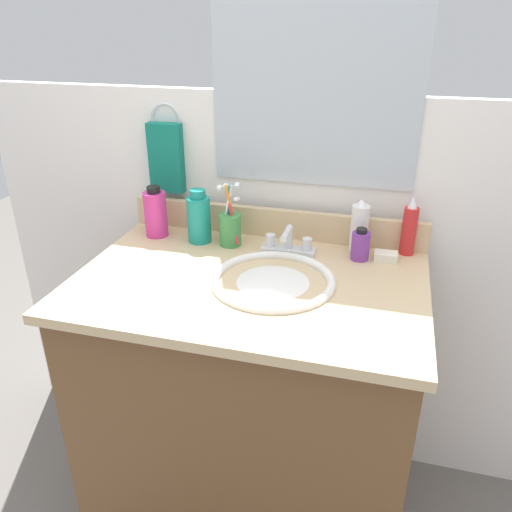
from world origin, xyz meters
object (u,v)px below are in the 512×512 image
faucet (288,244)px  bottle_soap_pink (156,213)px  bottle_cream_purple (360,245)px  cup_green (230,227)px  bottle_spray_red (409,229)px  soap_bar (386,256)px  bottle_mouthwash_teal (199,218)px  bottle_lotion_white (359,227)px  hand_towel (166,158)px

faucet → bottle_soap_pink: bearing=177.6°
bottle_cream_purple → cup_green: cup_green is taller
bottle_spray_red → soap_bar: (-0.06, -0.06, -0.07)m
bottle_mouthwash_teal → bottle_soap_pink: bearing=177.0°
bottle_soap_pink → bottle_spray_red: bearing=4.9°
faucet → soap_bar: faucet is taller
faucet → bottle_soap_pink: bottle_soap_pink is taller
faucet → bottle_soap_pink: (-0.43, 0.02, 0.05)m
bottle_cream_purple → cup_green: 0.39m
bottle_spray_red → bottle_lotion_white: bottle_spray_red is taller
faucet → bottle_cream_purple: bottle_cream_purple is taller
bottle_soap_pink → soap_bar: bottle_soap_pink is taller
bottle_cream_purple → bottle_mouthwash_teal: bearing=179.9°
bottle_mouthwash_teal → cup_green: (0.10, -0.00, -0.02)m
hand_towel → bottle_cream_purple: (0.64, -0.12, -0.18)m
bottle_soap_pink → bottle_lotion_white: bearing=5.0°
bottle_cream_purple → bottle_lotion_white: (-0.01, 0.06, 0.03)m
faucet → cup_green: size_ratio=0.83×
bottle_cream_purple → bottle_lotion_white: bearing=99.7°
faucet → bottle_mouthwash_teal: bearing=177.9°
faucet → cup_green: bearing=176.9°
bottle_soap_pink → bottle_mouthwash_teal: 0.15m
soap_bar → hand_towel: bearing=171.3°
bottle_spray_red → bottle_lotion_white: 0.14m
soap_bar → bottle_soap_pink: bearing=-179.7°
soap_bar → faucet: bearing=-175.7°
bottle_cream_purple → cup_green: bearing=179.9°
faucet → hand_towel: bearing=163.2°
bottle_cream_purple → bottle_spray_red: size_ratio=0.54×
faucet → soap_bar: 0.28m
bottle_cream_purple → bottle_mouthwash_teal: bottle_mouthwash_teal is taller
bottle_lotion_white → cup_green: size_ratio=0.82×
bottle_mouthwash_teal → bottle_lotion_white: (0.48, 0.06, -0.00)m
bottle_cream_purple → cup_green: size_ratio=0.49×
faucet → bottle_lotion_white: bearing=20.4°
cup_green → faucet: bearing=-3.1°
bottle_soap_pink → hand_towel: bearing=91.1°
cup_green → soap_bar: (0.46, 0.01, -0.04)m
hand_towel → bottle_soap_pink: size_ratio=1.37×
hand_towel → bottle_soap_pink: 0.18m
bottle_mouthwash_teal → cup_green: size_ratio=0.86×
cup_green → bottle_lotion_white: bearing=9.5°
faucet → cup_green: cup_green is taller
bottle_lotion_white → bottle_soap_pink: bearing=-175.0°
bottle_cream_purple → bottle_mouthwash_teal: 0.49m
bottle_mouthwash_teal → cup_green: 0.10m
faucet → soap_bar: bearing=4.3°
bottle_lotion_white → cup_green: (-0.38, -0.06, -0.02)m
hand_towel → faucet: size_ratio=1.38×
faucet → bottle_cream_purple: (0.21, 0.01, 0.02)m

